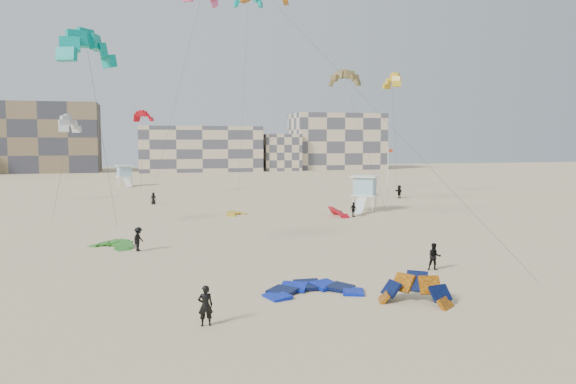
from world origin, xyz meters
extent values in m
plane|color=tan|center=(0.00, 0.00, 0.00)|extent=(320.00, 320.00, 0.00)
imported|color=black|center=(-2.28, 0.91, 0.92)|extent=(0.68, 0.46, 1.84)
imported|color=black|center=(12.91, 8.05, 0.87)|extent=(1.00, 0.88, 1.74)
imported|color=black|center=(-5.29, 19.17, 0.90)|extent=(1.14, 1.34, 1.80)
imported|color=black|center=(17.04, 32.85, 0.81)|extent=(0.69, 1.02, 1.61)
imported|color=black|center=(-3.67, 50.53, 0.78)|extent=(0.79, 0.55, 1.56)
imported|color=black|center=(30.49, 49.75, 0.95)|extent=(0.69, 1.79, 1.89)
cylinder|color=#3F3F3F|center=(-7.60, 20.43, 7.51)|extent=(1.16, 9.13, 13.03)
cylinder|color=#3F3F3F|center=(9.99, 11.91, 10.66)|extent=(9.43, 22.50, 19.34)
cylinder|color=#3F3F3F|center=(-12.03, 30.54, 5.29)|extent=(1.65, 1.14, 8.58)
cylinder|color=#3F3F3F|center=(-1.11, 43.24, 12.48)|extent=(5.77, 6.39, 22.98)
cylinder|color=#3F3F3F|center=(19.71, 36.81, 8.25)|extent=(1.78, 8.32, 14.51)
cylinder|color=#3F3F3F|center=(31.11, 52.81, 8.74)|extent=(2.98, 4.00, 15.49)
cylinder|color=#3F3F3F|center=(8.93, 54.87, 13.96)|extent=(0.85, 4.16, 25.92)
cylinder|color=#3F3F3F|center=(-4.98, 59.71, 6.33)|extent=(0.60, 5.94, 10.68)
cube|color=white|center=(20.10, 37.23, 1.89)|extent=(3.92, 3.92, 0.14)
cube|color=#97C0CE|center=(20.10, 37.23, 2.97)|extent=(3.22, 3.22, 2.02)
cube|color=white|center=(20.10, 37.23, 4.07)|extent=(4.06, 4.06, 0.16)
cube|color=white|center=(20.10, 34.50, 0.91)|extent=(2.42, 2.95, 1.67)
cube|color=white|center=(-8.21, 81.76, 1.73)|extent=(3.15, 3.15, 0.13)
cube|color=#97C0CE|center=(-8.21, 81.76, 2.72)|extent=(2.59, 2.59, 1.85)
cube|color=white|center=(-8.21, 81.76, 3.73)|extent=(3.26, 3.26, 0.15)
cube|color=white|center=(-8.21, 79.26, 0.83)|extent=(1.54, 2.78, 1.53)
cylinder|color=white|center=(22.91, 37.11, 3.75)|extent=(0.09, 0.09, 7.49)
cube|color=#BF3A19|center=(23.20, 37.11, 7.03)|extent=(0.56, 0.02, 0.37)
cube|color=brown|center=(-30.00, 134.00, 9.00)|extent=(28.00, 14.00, 18.00)
cube|color=beige|center=(10.00, 130.00, 6.00)|extent=(32.00, 16.00, 12.00)
cube|color=beige|center=(50.00, 132.00, 8.00)|extent=(26.00, 14.00, 16.00)
cube|color=beige|center=(32.00, 128.00, 5.00)|extent=(10.00, 10.00, 10.00)
camera|label=1|loc=(-4.80, -23.48, 8.19)|focal=35.00mm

